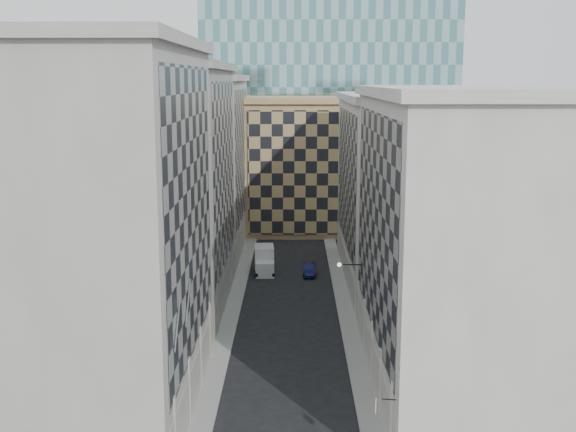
{
  "coord_description": "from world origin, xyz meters",
  "views": [
    {
      "loc": [
        0.43,
        -33.44,
        21.17
      ],
      "look_at": [
        0.05,
        14.42,
        12.08
      ],
      "focal_mm": 45.0,
      "sensor_mm": 36.0,
      "label": 1
    }
  ],
  "objects": [
    {
      "name": "bldg_left_b",
      "position": [
        -10.88,
        33.0,
        11.32
      ],
      "size": [
        10.8,
        22.8,
        22.7
      ],
      "color": "gray",
      "rests_on": "ground"
    },
    {
      "name": "bldg_left_c",
      "position": [
        -10.88,
        55.0,
        10.83
      ],
      "size": [
        10.8,
        22.8,
        21.7
      ],
      "color": "#9B978B",
      "rests_on": "ground"
    },
    {
      "name": "bldg_right_b",
      "position": [
        10.89,
        42.0,
        9.85
      ],
      "size": [
        10.8,
        28.8,
        19.7
      ],
      "color": "#B4B0A5",
      "rests_on": "ground"
    },
    {
      "name": "bldg_left_a",
      "position": [
        -10.88,
        11.0,
        11.82
      ],
      "size": [
        10.8,
        22.8,
        23.7
      ],
      "color": "#9B978B",
      "rests_on": "ground"
    },
    {
      "name": "shop_sign",
      "position": [
        4.97,
        3.0,
        3.84
      ],
      "size": [
        1.14,
        0.64,
        0.72
      ],
      "rotation": [
        0.0,
        0.0,
        -0.14
      ],
      "color": "black",
      "rests_on": "ground"
    },
    {
      "name": "bldg_right_a",
      "position": [
        10.88,
        15.0,
        10.32
      ],
      "size": [
        10.8,
        26.8,
        20.7
      ],
      "color": "#B4B0A5",
      "rests_on": "ground"
    },
    {
      "name": "church_tower",
      "position": [
        0.0,
        82.0,
        26.95
      ],
      "size": [
        7.2,
        7.2,
        51.5
      ],
      "color": "#2C2722",
      "rests_on": "ground"
    },
    {
      "name": "flagpoles_left",
      "position": [
        -5.9,
        6.0,
        8.0
      ],
      "size": [
        0.1,
        6.33,
        2.33
      ],
      "color": "gray",
      "rests_on": "ground"
    },
    {
      "name": "bracket_lamp",
      "position": [
        4.38,
        24.0,
        6.2
      ],
      "size": [
        1.98,
        0.36,
        0.36
      ],
      "color": "black",
      "rests_on": "ground"
    },
    {
      "name": "tan_block",
      "position": [
        2.0,
        67.9,
        9.44
      ],
      "size": [
        16.8,
        14.8,
        18.8
      ],
      "color": "tan",
      "rests_on": "ground"
    },
    {
      "name": "sidewalk_west",
      "position": [
        -5.25,
        30.0,
        0.07
      ],
      "size": [
        1.5,
        100.0,
        0.15
      ],
      "primitive_type": "cube",
      "color": "gray",
      "rests_on": "ground"
    },
    {
      "name": "box_truck",
      "position": [
        -2.82,
        44.45,
        1.23
      ],
      "size": [
        2.41,
        5.28,
        2.83
      ],
      "rotation": [
        0.0,
        0.0,
        0.06
      ],
      "color": "silver",
      "rests_on": "ground"
    },
    {
      "name": "sidewalk_east",
      "position": [
        5.25,
        30.0,
        0.07
      ],
      "size": [
        1.5,
        100.0,
        0.15
      ],
      "primitive_type": "cube",
      "color": "gray",
      "rests_on": "ground"
    },
    {
      "name": "dark_car",
      "position": [
        2.18,
        43.23,
        0.64
      ],
      "size": [
        1.4,
        3.92,
        1.29
      ],
      "primitive_type": "imported",
      "rotation": [
        0.0,
        0.0,
        -0.01
      ],
      "color": "#10123D",
      "rests_on": "ground"
    }
  ]
}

